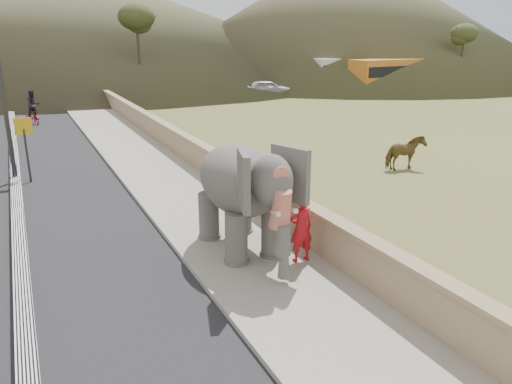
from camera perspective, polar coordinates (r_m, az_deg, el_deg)
ground at (r=9.14m, az=10.62°, el=-17.67°), size 160.00×160.00×0.00m
road at (r=16.75m, az=-25.53°, el=-2.36°), size 7.00×120.00×0.03m
median at (r=16.73m, az=-25.58°, el=-2.05°), size 0.35×120.00×0.22m
walkway at (r=17.35m, az=-8.96°, el=0.06°), size 3.00×120.00×0.15m
parapet at (r=17.73m, az=-3.93°, el=2.21°), size 0.30×120.00×1.10m
lamppost at (r=19.86m, az=-26.71°, el=14.74°), size 1.76×0.36×8.00m
signboard at (r=19.88m, az=-24.90°, el=5.53°), size 0.60×0.08×2.40m
cow at (r=20.94m, az=16.65°, el=4.29°), size 1.64×0.76×1.38m
distant_car at (r=44.92m, az=1.34°, el=11.79°), size 4.47×2.48×1.44m
bus_white at (r=51.22m, az=12.23°, el=13.05°), size 11.12×3.10×3.10m
bus_orange at (r=49.83m, az=16.21°, el=12.64°), size 11.20×3.61×3.10m
hill_right at (r=70.79m, az=10.09°, el=19.54°), size 56.00×56.00×16.00m
hill_far at (r=76.54m, az=-19.28°, el=17.95°), size 80.00×80.00×14.00m
elephant_and_man at (r=12.14m, az=-1.84°, el=-0.33°), size 2.23×3.81×2.73m
motorcyclist at (r=33.45m, az=-24.14°, el=8.49°), size 1.26×1.81×2.06m
trees at (r=34.92m, az=-24.66°, el=14.22°), size 48.32×44.04×9.91m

